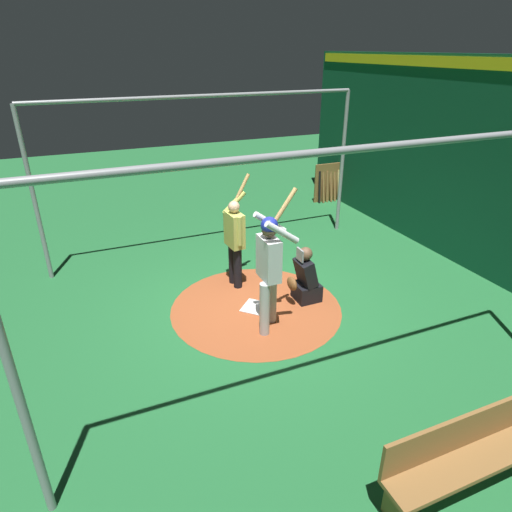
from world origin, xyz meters
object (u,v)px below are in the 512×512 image
object	(u,v)px
batter	(269,263)
home_plate	(256,307)
bench	(472,452)
bat_rack	(334,183)
catcher	(305,280)
visitor	(235,238)

from	to	relation	value
batter	home_plate	bearing A→B (deg)	-92.88
batter	bench	world-z (taller)	batter
bat_rack	catcher	bearing A→B (deg)	53.24
home_plate	batter	world-z (taller)	batter
home_plate	batter	distance (m)	1.23
home_plate	batter	xyz separation A→B (m)	(0.03, 0.57, 1.09)
home_plate	catcher	world-z (taller)	catcher
home_plate	bench	distance (m)	3.86
home_plate	catcher	bearing A→B (deg)	174.75
home_plate	catcher	size ratio (longest dim) A/B	0.43
batter	bench	distance (m)	3.35
home_plate	batter	bearing A→B (deg)	87.12
bat_rack	bench	bearing A→B (deg)	66.43
catcher	batter	bearing A→B (deg)	28.90
batter	bench	bearing A→B (deg)	101.39
visitor	bench	world-z (taller)	visitor
catcher	visitor	bearing A→B (deg)	-47.47
home_plate	bat_rack	size ratio (longest dim) A/B	0.36
home_plate	bench	size ratio (longest dim) A/B	0.21
catcher	bat_rack	size ratio (longest dim) A/B	0.83
catcher	bench	size ratio (longest dim) A/B	0.49
bench	catcher	bearing A→B (deg)	-93.66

